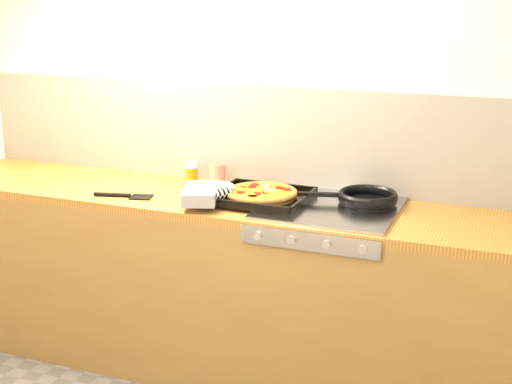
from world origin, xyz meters
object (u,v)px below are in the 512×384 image
at_px(pizza_on_tray, 245,194).
at_px(juice_glass, 192,173).
at_px(tomato_can, 217,175).
at_px(frying_pan, 366,198).

relative_size(pizza_on_tray, juice_glass, 5.19).
height_order(tomato_can, juice_glass, tomato_can).
height_order(pizza_on_tray, juice_glass, juice_glass).
xyz_separation_m(tomato_can, juice_glass, (-0.15, 0.01, -0.00)).
relative_size(pizza_on_tray, frying_pan, 1.19).
distance_m(pizza_on_tray, frying_pan, 0.55).
distance_m(tomato_can, juice_glass, 0.15).
height_order(frying_pan, juice_glass, juice_glass).
distance_m(frying_pan, tomato_can, 0.77).
relative_size(pizza_on_tray, tomato_can, 4.89).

